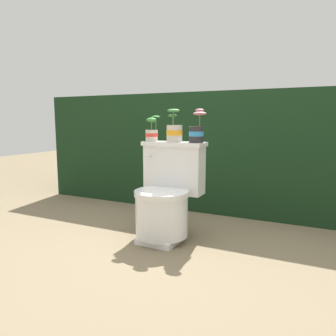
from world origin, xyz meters
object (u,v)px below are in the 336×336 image
object	(u,v)px
potted_plant_left	(152,132)
potted_plant_midleft	(174,131)
potted_plant_middle	(197,131)
toilet	(166,197)

from	to	relation	value
potted_plant_left	potted_plant_midleft	distance (m)	0.19
potted_plant_midleft	potted_plant_middle	xyz separation A→B (m)	(0.18, 0.00, 0.00)
potted_plant_middle	potted_plant_midleft	bearing A→B (deg)	-179.98
potted_plant_midleft	potted_plant_middle	world-z (taller)	same
toilet	potted_plant_left	xyz separation A→B (m)	(-0.18, 0.12, 0.46)
potted_plant_middle	toilet	bearing A→B (deg)	-145.52
toilet	potted_plant_middle	bearing A→B (deg)	34.48
toilet	potted_plant_left	world-z (taller)	potted_plant_left
potted_plant_left	potted_plant_midleft	xyz separation A→B (m)	(0.19, 0.01, 0.01)
potted_plant_left	potted_plant_middle	distance (m)	0.36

